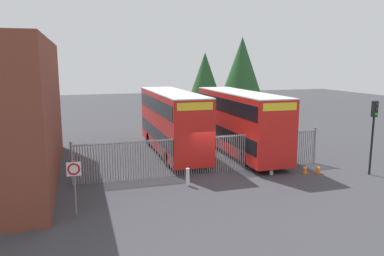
# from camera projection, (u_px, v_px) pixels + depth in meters

# --- Properties ---
(ground_plane) EXTENTS (100.00, 100.00, 0.00)m
(ground_plane) POSITION_uv_depth(u_px,v_px,m) (177.00, 144.00, 29.78)
(ground_plane) COLOR #3D3D42
(palisade_fence) EXTENTS (15.04, 0.14, 2.35)m
(palisade_fence) POSITION_uv_depth(u_px,v_px,m) (205.00, 153.00, 21.93)
(palisade_fence) COLOR gray
(palisade_fence) RESTS_ON ground
(double_decker_bus_near_gate) EXTENTS (2.54, 10.81, 4.42)m
(double_decker_bus_near_gate) POSITION_uv_depth(u_px,v_px,m) (240.00, 120.00, 26.28)
(double_decker_bus_near_gate) COLOR red
(double_decker_bus_near_gate) RESTS_ON ground
(double_decker_bus_behind_fence_left) EXTENTS (2.54, 10.81, 4.42)m
(double_decker_bus_behind_fence_left) POSITION_uv_depth(u_px,v_px,m) (172.00, 120.00, 26.43)
(double_decker_bus_behind_fence_left) COLOR red
(double_decker_bus_behind_fence_left) RESTS_ON ground
(bollard_near_left) EXTENTS (0.20, 0.20, 0.95)m
(bollard_near_left) POSITION_uv_depth(u_px,v_px,m) (188.00, 177.00, 19.77)
(bollard_near_left) COLOR silver
(bollard_near_left) RESTS_ON ground
(bollard_center_front) EXTENTS (0.20, 0.20, 0.95)m
(bollard_center_front) POSITION_uv_depth(u_px,v_px,m) (271.00, 166.00, 21.76)
(bollard_center_front) COLOR silver
(bollard_center_front) RESTS_ON ground
(traffic_cone_by_gate) EXTENTS (0.34, 0.34, 0.59)m
(traffic_cone_by_gate) POSITION_uv_depth(u_px,v_px,m) (305.00, 168.00, 22.02)
(traffic_cone_by_gate) COLOR orange
(traffic_cone_by_gate) RESTS_ON ground
(traffic_cone_mid_forecourt) EXTENTS (0.34, 0.34, 0.59)m
(traffic_cone_mid_forecourt) POSITION_uv_depth(u_px,v_px,m) (318.00, 168.00, 22.05)
(traffic_cone_mid_forecourt) COLOR orange
(traffic_cone_mid_forecourt) RESTS_ON ground
(speed_limit_sign_post) EXTENTS (0.60, 0.14, 2.40)m
(speed_limit_sign_post) POSITION_uv_depth(u_px,v_px,m) (74.00, 175.00, 15.72)
(speed_limit_sign_post) COLOR slate
(speed_limit_sign_post) RESTS_ON ground
(traffic_light_kerbside) EXTENTS (0.28, 0.33, 4.30)m
(traffic_light_kerbside) POSITION_uv_depth(u_px,v_px,m) (374.00, 124.00, 21.30)
(traffic_light_kerbside) COLOR black
(traffic_light_kerbside) RESTS_ON ground
(tree_tall_back) EXTENTS (3.98, 3.98, 7.67)m
(tree_tall_back) POSITION_uv_depth(u_px,v_px,m) (205.00, 75.00, 47.01)
(tree_tall_back) COLOR #4C3823
(tree_tall_back) RESTS_ON ground
(tree_short_side) EXTENTS (5.43, 5.43, 9.62)m
(tree_short_side) POSITION_uv_depth(u_px,v_px,m) (242.00, 68.00, 48.04)
(tree_short_side) COLOR #4C3823
(tree_short_side) RESTS_ON ground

